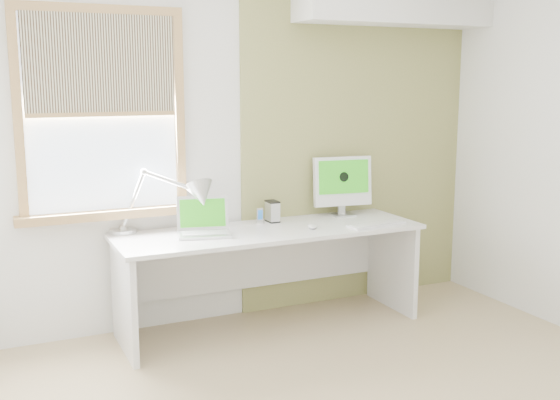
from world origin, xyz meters
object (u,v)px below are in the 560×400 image
desk (266,254)px  imac (343,183)px  desk_lamp (186,199)px  laptop (204,225)px  external_drive (272,211)px

desk → imac: imac is taller
desk_lamp → laptop: 0.22m
external_drive → imac: 0.63m
desk_lamp → imac: imac is taller
external_drive → desk_lamp: bearing=-175.5°
laptop → external_drive: size_ratio=2.60×
imac → desk_lamp: bearing=-177.4°
desk_lamp → laptop: size_ratio=1.80×
desk → desk_lamp: 0.71m
desk → external_drive: size_ratio=13.82×
desk → desk_lamp: size_ratio=2.96×
desk_lamp → external_drive: size_ratio=4.68×
desk_lamp → laptop: desk_lamp is taller
desk_lamp → external_drive: 0.70m
desk → desk_lamp: (-0.56, 0.10, 0.43)m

